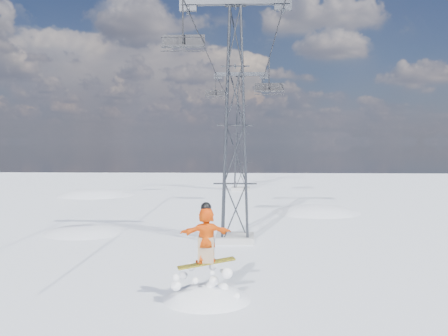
{
  "coord_description": "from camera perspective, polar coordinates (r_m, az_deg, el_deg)",
  "views": [
    {
      "loc": [
        1.31,
        -15.47,
        4.72
      ],
      "look_at": [
        0.46,
        3.85,
        3.7
      ],
      "focal_mm": 40.0,
      "sensor_mm": 36.0,
      "label": 1
    }
  ],
  "objects": [
    {
      "name": "snow_terrain",
      "position": [
        39.87,
        -6.75,
        -18.05
      ],
      "size": [
        39.0,
        37.0,
        22.0
      ],
      "color": "white",
      "rests_on": "ground"
    },
    {
      "name": "lift_chair_far",
      "position": [
        44.7,
        -0.97,
        8.49
      ],
      "size": [
        1.87,
        0.54,
        2.32
      ],
      "color": "black",
      "rests_on": "ground"
    },
    {
      "name": "lift_tower_near",
      "position": [
        23.49,
        1.28,
        4.83
      ],
      "size": [
        5.2,
        1.8,
        11.43
      ],
      "color": "#999999",
      "rests_on": "ground"
    },
    {
      "name": "lift_chair_mid",
      "position": [
        37.46,
        5.16,
        9.09
      ],
      "size": [
        2.16,
        0.62,
        2.68
      ],
      "color": "black",
      "rests_on": "ground"
    },
    {
      "name": "ground",
      "position": [
        16.23,
        -2.28,
        -13.91
      ],
      "size": [
        120.0,
        120.0,
        0.0
      ],
      "primitive_type": "plane",
      "color": "white",
      "rests_on": "ground"
    },
    {
      "name": "lift_chair_near",
      "position": [
        22.15,
        -4.69,
        14.17
      ],
      "size": [
        1.85,
        0.53,
        2.3
      ],
      "color": "black",
      "rests_on": "ground"
    },
    {
      "name": "lift_tower_far",
      "position": [
        48.48,
        1.93,
        3.88
      ],
      "size": [
        5.2,
        1.8,
        11.43
      ],
      "color": "#999999",
      "rests_on": "ground"
    },
    {
      "name": "haul_cables",
      "position": [
        35.51,
        1.71,
        12.94
      ],
      "size": [
        4.46,
        51.0,
        0.06
      ],
      "color": "black",
      "rests_on": "ground"
    }
  ]
}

